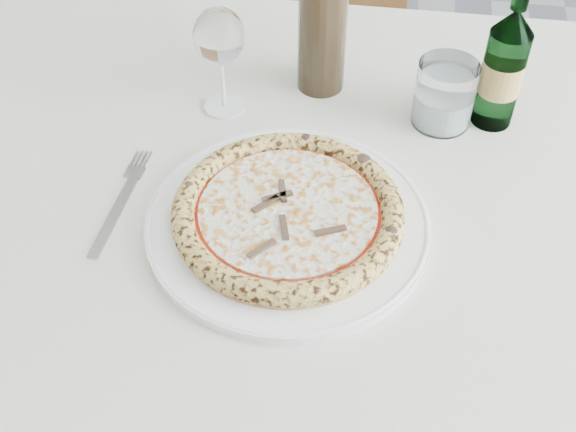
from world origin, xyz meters
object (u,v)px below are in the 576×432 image
object	(u,v)px
pizza	(288,213)
wine_bottle	(323,13)
chair_far	(319,19)
dining_table	(299,215)
plate	(288,222)
wine_glass	(219,39)
tumbler	(444,98)
beer_bottle	(503,68)

from	to	relation	value
pizza	wine_bottle	bearing A→B (deg)	90.19
pizza	chair_far	bearing A→B (deg)	94.83
dining_table	plate	bearing A→B (deg)	-90.00
wine_glass	wine_bottle	world-z (taller)	wine_bottle
tumbler	beer_bottle	size ratio (longest dim) A/B	0.42
pizza	beer_bottle	world-z (taller)	beer_bottle
plate	beer_bottle	size ratio (longest dim) A/B	1.57
tumbler	beer_bottle	world-z (taller)	beer_bottle
plate	wine_glass	xyz separation A→B (m)	(-0.14, 0.23, 0.11)
plate	beer_bottle	world-z (taller)	beer_bottle
dining_table	beer_bottle	xyz separation A→B (m)	(0.26, 0.17, 0.17)
tumbler	wine_bottle	xyz separation A→B (m)	(-0.19, 0.06, 0.08)
pizza	wine_glass	bearing A→B (deg)	120.66
pizza	tumbler	world-z (taller)	tumbler
wine_bottle	wine_glass	bearing A→B (deg)	-149.41
plate	chair_far	bearing A→B (deg)	94.83
wine_glass	dining_table	bearing A→B (deg)	-43.71
beer_bottle	plate	bearing A→B (deg)	-134.48
dining_table	wine_glass	size ratio (longest dim) A/B	9.66
wine_glass	tumbler	distance (m)	0.33
chair_far	wine_glass	bearing A→B (deg)	-95.52
chair_far	plate	distance (m)	0.91
wine_glass	beer_bottle	world-z (taller)	beer_bottle
dining_table	pizza	size ratio (longest dim) A/B	5.44
beer_bottle	wine_bottle	world-z (taller)	wine_bottle
chair_far	plate	xyz separation A→B (m)	(0.07, -0.88, 0.23)
chair_far	wine_bottle	bearing A→B (deg)	-82.65
chair_far	pizza	world-z (taller)	chair_far
tumbler	beer_bottle	distance (m)	0.09
beer_bottle	chair_far	bearing A→B (deg)	118.67
dining_table	tumbler	size ratio (longest dim) A/B	16.31
pizza	beer_bottle	size ratio (longest dim) A/B	1.27
chair_far	tumbler	distance (m)	0.73
dining_table	pizza	world-z (taller)	pizza
plate	wine_glass	bearing A→B (deg)	120.66
beer_bottle	wine_bottle	distance (m)	0.27
pizza	wine_glass	size ratio (longest dim) A/B	1.78
dining_table	tumbler	world-z (taller)	tumbler
plate	beer_bottle	distance (m)	0.38
dining_table	chair_far	size ratio (longest dim) A/B	1.71
plate	wine_bottle	world-z (taller)	wine_bottle
dining_table	wine_glass	xyz separation A→B (m)	(-0.14, 0.13, 0.20)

